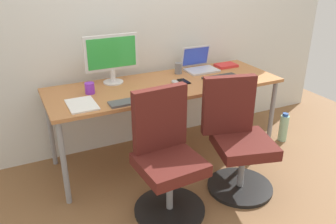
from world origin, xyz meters
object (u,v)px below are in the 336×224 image
Objects in this scene: office_chair_right at (238,141)px; desktop_monitor at (112,56)px; water_bottle_on_floor at (284,128)px; open_laptop at (199,64)px; office_chair_left at (166,159)px; coffee_mug at (90,88)px.

office_chair_right is 1.30m from desktop_monitor.
water_bottle_on_floor is 0.65× the size of desktop_monitor.
open_laptop is at bearing 147.16° from water_bottle_on_floor.
office_chair_left reaches higher than coffee_mug.
coffee_mug is (-0.98, 0.74, 0.36)m from office_chair_right.
desktop_monitor is (-1.65, 0.49, 0.84)m from water_bottle_on_floor.
desktop_monitor reaches higher than water_bottle_on_floor.
water_bottle_on_floor is 1.11m from open_laptop.
office_chair_right is 1.01m from open_laptop.
open_laptop is at bearing 0.29° from desktop_monitor.
open_laptop is (0.81, 0.92, 0.37)m from office_chair_left.
water_bottle_on_floor is (1.56, 0.43, -0.28)m from office_chair_left.
open_laptop reaches higher than office_chair_left.
coffee_mug is (-1.15, -0.18, -0.01)m from open_laptop.
office_chair_left is at bearing -131.21° from open_laptop.
desktop_monitor is at bearing 34.23° from coffee_mug.
office_chair_left and office_chair_right have the same top height.
coffee_mug is at bearing 142.88° from office_chair_right.
desktop_monitor reaches higher than open_laptop.
coffee_mug is at bearing -145.77° from desktop_monitor.
open_laptop is (-0.76, 0.49, 0.65)m from water_bottle_on_floor.
desktop_monitor is 0.37m from coffee_mug.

